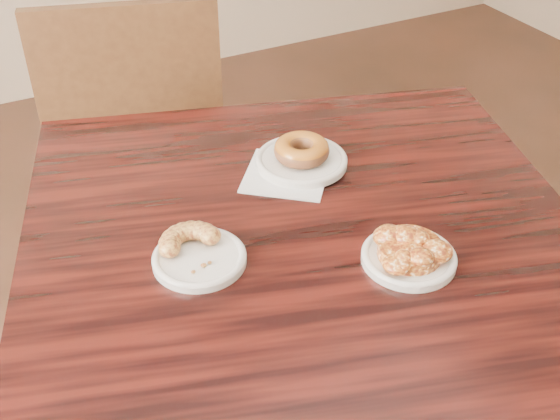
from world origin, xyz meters
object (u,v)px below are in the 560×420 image
cruller_fragment (198,248)px  chair_far (140,135)px  glazed_donut (302,150)px  apple_fritter (410,247)px  cafe_table (302,385)px

cruller_fragment → chair_far: bearing=79.7°
chair_far → glazed_donut: chair_far is taller
chair_far → cruller_fragment: (-0.17, -0.92, 0.33)m
glazed_donut → cruller_fragment: (-0.27, -0.17, -0.01)m
cruller_fragment → apple_fritter: bearing=-26.7°
chair_far → apple_fritter: bearing=113.0°
apple_fritter → cruller_fragment: 0.32m
cafe_table → chair_far: size_ratio=1.01×
cafe_table → cruller_fragment: (-0.18, 0.01, 0.40)m
cafe_table → chair_far: chair_far is taller
cafe_table → apple_fritter: apple_fritter is taller
apple_fritter → cruller_fragment: bearing=153.3°
cafe_table → apple_fritter: (0.11, -0.13, 0.40)m
cafe_table → glazed_donut: glazed_donut is taller
chair_far → cruller_fragment: 0.99m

